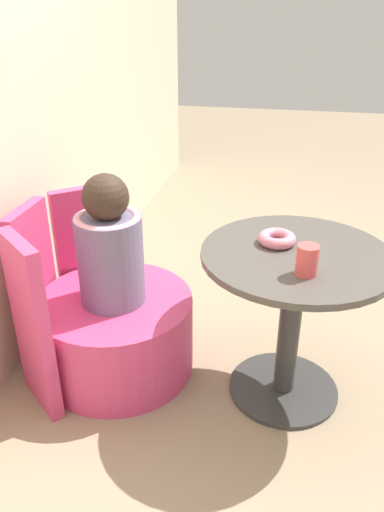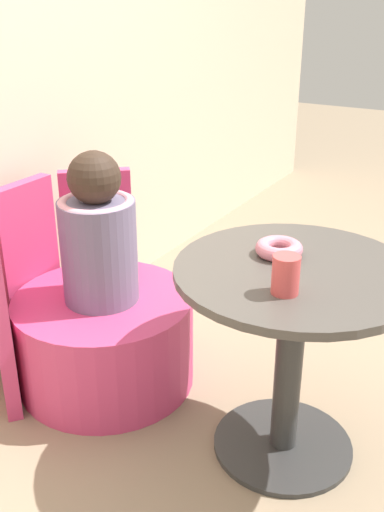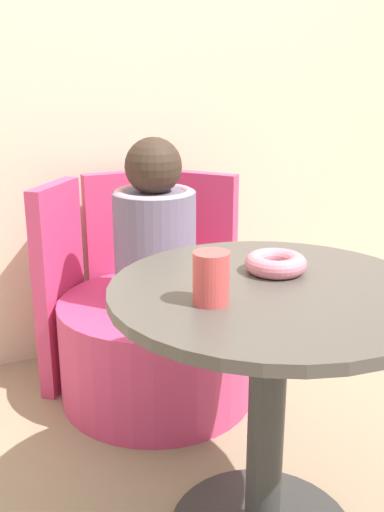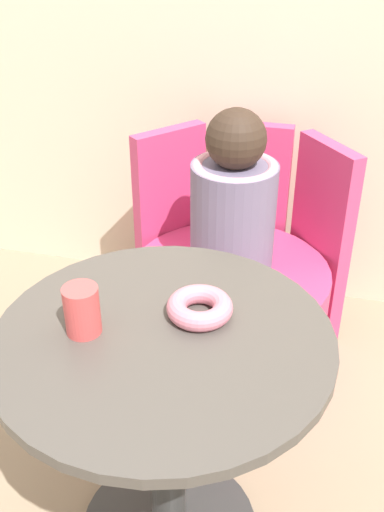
% 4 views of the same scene
% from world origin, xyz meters
% --- Properties ---
extents(ground_plane, '(12.00, 12.00, 0.00)m').
position_xyz_m(ground_plane, '(0.00, 0.00, 0.00)').
color(ground_plane, gray).
extents(round_table, '(0.69, 0.69, 0.63)m').
position_xyz_m(round_table, '(0.02, -0.04, 0.45)').
color(round_table, '#333333').
rests_on(round_table, ground_plane).
extents(tub_chair, '(0.64, 0.64, 0.34)m').
position_xyz_m(tub_chair, '(0.03, 0.66, 0.17)').
color(tub_chair, '#D13D70').
rests_on(tub_chair, ground_plane).
extents(booth_backrest, '(0.74, 0.27, 0.71)m').
position_xyz_m(booth_backrest, '(0.03, 0.93, 0.35)').
color(booth_backrest, '#D13D70').
rests_on(booth_backrest, ground_plane).
extents(child_figure, '(0.26, 0.26, 0.53)m').
position_xyz_m(child_figure, '(0.03, 0.66, 0.58)').
color(child_figure, slate).
rests_on(child_figure, tub_chair).
extents(donut, '(0.14, 0.14, 0.04)m').
position_xyz_m(donut, '(0.08, 0.03, 0.65)').
color(donut, pink).
rests_on(donut, round_table).
extents(cup, '(0.07, 0.07, 0.10)m').
position_xyz_m(cup, '(-0.13, -0.07, 0.68)').
color(cup, '#DB4C4C').
rests_on(cup, round_table).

